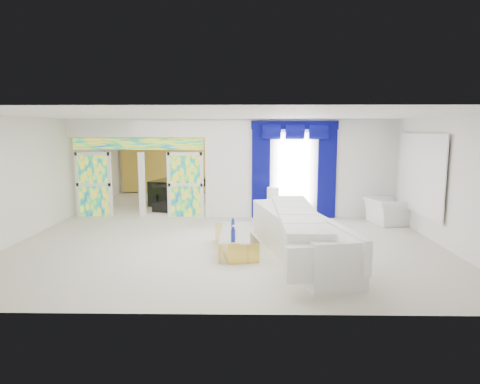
{
  "coord_description": "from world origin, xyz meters",
  "views": [
    {
      "loc": [
        0.48,
        -11.76,
        2.66
      ],
      "look_at": [
        0.3,
        -1.2,
        1.1
      ],
      "focal_mm": 31.27,
      "sensor_mm": 36.0,
      "label": 1
    }
  ],
  "objects_px": {
    "console_table": "(283,213)",
    "armchair": "(387,211)",
    "white_sofa": "(298,236)",
    "grand_piano": "(176,192)",
    "coffee_table": "(235,241)"
  },
  "relations": [
    {
      "from": "coffee_table",
      "to": "armchair",
      "type": "xyz_separation_m",
      "value": [
        4.27,
        2.8,
        0.15
      ]
    },
    {
      "from": "console_table",
      "to": "armchair",
      "type": "relative_size",
      "value": 1.04
    },
    {
      "from": "white_sofa",
      "to": "grand_piano",
      "type": "xyz_separation_m",
      "value": [
        -3.71,
        6.37,
        0.02
      ]
    },
    {
      "from": "armchair",
      "to": "grand_piano",
      "type": "distance_m",
      "value": 7.39
    },
    {
      "from": "armchair",
      "to": "white_sofa",
      "type": "bearing_deg",
      "value": 125.41
    },
    {
      "from": "white_sofa",
      "to": "grand_piano",
      "type": "distance_m",
      "value": 7.37
    },
    {
      "from": "white_sofa",
      "to": "coffee_table",
      "type": "distance_m",
      "value": 1.4
    },
    {
      "from": "console_table",
      "to": "coffee_table",
      "type": "bearing_deg",
      "value": -111.71
    },
    {
      "from": "console_table",
      "to": "white_sofa",
      "type": "bearing_deg",
      "value": -89.81
    },
    {
      "from": "console_table",
      "to": "armchair",
      "type": "bearing_deg",
      "value": -10.79
    },
    {
      "from": "coffee_table",
      "to": "console_table",
      "type": "xyz_separation_m",
      "value": [
        1.34,
        3.36,
        -0.02
      ]
    },
    {
      "from": "grand_piano",
      "to": "white_sofa",
      "type": "bearing_deg",
      "value": -43.82
    },
    {
      "from": "white_sofa",
      "to": "coffee_table",
      "type": "xyz_separation_m",
      "value": [
        -1.35,
        0.3,
        -0.21
      ]
    },
    {
      "from": "coffee_table",
      "to": "console_table",
      "type": "distance_m",
      "value": 3.62
    },
    {
      "from": "white_sofa",
      "to": "armchair",
      "type": "bearing_deg",
      "value": 34.94
    }
  ]
}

